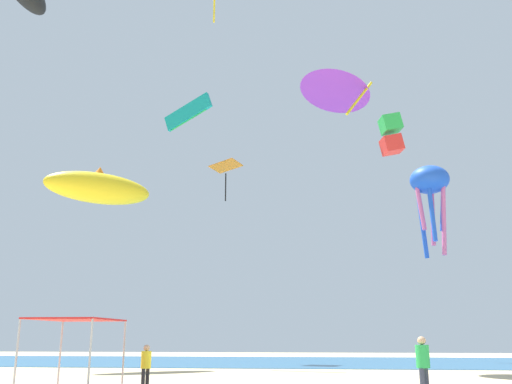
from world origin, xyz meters
The scene contains 10 objects.
ocean_strip centered at (0.00, 27.01, 0.01)m, with size 110.00×21.32×0.03m, color #28608C.
canopy_tent centered at (-6.07, 0.55, 2.38)m, with size 2.62×3.27×2.52m.
person_near_tent centered at (6.10, 0.89, 1.11)m, with size 0.45×0.46×1.90m.
person_central centered at (-3.89, 2.11, 0.94)m, with size 0.38×0.42×1.60m.
kite_diamond_orange centered at (-4.92, 24.55, 15.46)m, with size 2.71×2.73×3.24m.
kite_inflatable_yellow centered at (-11.72, 14.91, 11.41)m, with size 7.05×6.33×2.83m.
kite_delta_purple centered at (4.04, 15.35, 17.95)m, with size 6.64×6.64×4.07m.
kite_parafoil_teal centered at (-6.83, 18.81, 18.10)m, with size 3.97×1.66×2.49m.
kite_box_green centered at (6.87, 11.17, 12.94)m, with size 1.36×1.24×2.35m.
kite_octopus_blue centered at (11.89, 27.30, 14.23)m, with size 4.09×4.09×7.64m.
Camera 1 is at (2.88, -19.38, 1.86)m, focal length 39.50 mm.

